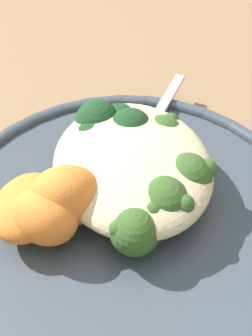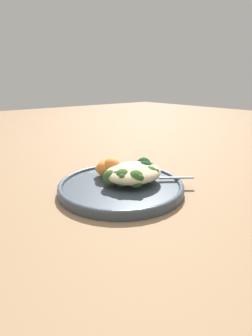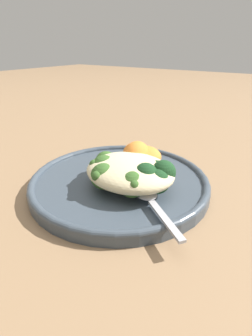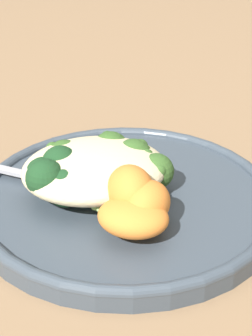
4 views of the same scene
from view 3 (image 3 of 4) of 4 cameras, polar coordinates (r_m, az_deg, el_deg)
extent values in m
plane|color=#846647|center=(0.45, -1.80, -3.12)|extent=(4.00, 4.00, 0.00)
cylinder|color=#38424C|center=(0.43, -1.43, -3.33)|extent=(0.29, 0.29, 0.02)
torus|color=#38424C|center=(0.43, -1.44, -2.39)|extent=(0.29, 0.29, 0.01)
ellipsoid|color=beige|center=(0.39, 0.83, -0.74)|extent=(0.14, 0.12, 0.04)
ellipsoid|color=#8EB25B|center=(0.43, 0.60, 0.00)|extent=(0.08, 0.05, 0.02)
sphere|color=#335623|center=(0.43, -4.42, 1.44)|extent=(0.03, 0.03, 0.03)
sphere|color=#335623|center=(0.42, -5.59, 1.58)|extent=(0.01, 0.01, 0.01)
sphere|color=#335623|center=(0.44, -3.36, 2.75)|extent=(0.01, 0.01, 0.01)
ellipsoid|color=#8EB25B|center=(0.43, 1.00, -0.26)|extent=(0.06, 0.06, 0.01)
sphere|color=#335623|center=(0.42, -3.58, 0.40)|extent=(0.03, 0.03, 0.03)
sphere|color=#335623|center=(0.42, -5.13, 0.91)|extent=(0.01, 0.01, 0.01)
sphere|color=#335623|center=(0.41, -3.39, 0.38)|extent=(0.01, 0.01, 0.01)
sphere|color=#335623|center=(0.42, -2.06, 1.14)|extent=(0.01, 0.01, 0.01)
sphere|color=#335623|center=(0.43, -3.79, 1.64)|extent=(0.01, 0.01, 0.01)
ellipsoid|color=#8EB25B|center=(0.42, -0.71, -0.72)|extent=(0.05, 0.06, 0.02)
sphere|color=#335623|center=(0.41, -4.71, 0.07)|extent=(0.04, 0.04, 0.04)
sphere|color=#335623|center=(0.40, -6.93, 0.79)|extent=(0.02, 0.02, 0.02)
sphere|color=#335623|center=(0.39, -4.50, 0.03)|extent=(0.02, 0.02, 0.02)
sphere|color=#335623|center=(0.40, -2.58, 1.12)|extent=(0.02, 0.02, 0.02)
sphere|color=#335623|center=(0.42, -4.98, 1.82)|extent=(0.02, 0.02, 0.02)
ellipsoid|color=#8EB25B|center=(0.41, -0.23, -1.34)|extent=(0.03, 0.09, 0.02)
sphere|color=#335623|center=(0.38, -4.89, -1.82)|extent=(0.04, 0.04, 0.04)
sphere|color=#335623|center=(0.37, -6.41, -1.77)|extent=(0.01, 0.01, 0.01)
sphere|color=#335623|center=(0.39, -3.52, -0.08)|extent=(0.01, 0.01, 0.01)
ellipsoid|color=#8EB25B|center=(0.42, 1.99, -0.61)|extent=(0.03, 0.07, 0.02)
sphere|color=#335623|center=(0.39, 0.28, -1.48)|extent=(0.04, 0.04, 0.04)
sphere|color=#335623|center=(0.37, -0.90, -1.42)|extent=(0.01, 0.01, 0.01)
sphere|color=#335623|center=(0.39, 1.41, 0.08)|extent=(0.01, 0.01, 0.01)
ellipsoid|color=#8EB25B|center=(0.40, 2.19, -1.80)|extent=(0.05, 0.09, 0.02)
sphere|color=#335623|center=(0.36, 1.38, -3.60)|extent=(0.04, 0.04, 0.04)
sphere|color=#335623|center=(0.35, -0.92, -2.89)|extent=(0.01, 0.01, 0.01)
sphere|color=#335623|center=(0.34, 1.88, -3.81)|extent=(0.01, 0.01, 0.01)
sphere|color=#335623|center=(0.36, 3.66, -2.48)|extent=(0.01, 0.01, 0.01)
sphere|color=#335623|center=(0.37, 0.93, -1.64)|extent=(0.01, 0.01, 0.01)
ellipsoid|color=orange|center=(0.46, 2.25, 3.34)|extent=(0.06, 0.06, 0.04)
ellipsoid|color=orange|center=(0.44, 2.29, 2.88)|extent=(0.04, 0.05, 0.05)
ellipsoid|color=orange|center=(0.46, 4.47, 2.81)|extent=(0.08, 0.07, 0.03)
sphere|color=#193D1E|center=(0.39, 4.01, -1.36)|extent=(0.04, 0.04, 0.04)
sphere|color=#193D1E|center=(0.37, 4.29, -1.57)|extent=(0.04, 0.04, 0.04)
sphere|color=#193D1E|center=(0.37, 6.86, -2.90)|extent=(0.04, 0.04, 0.04)
sphere|color=#193D1E|center=(0.38, 8.15, -0.92)|extent=(0.04, 0.04, 0.04)
sphere|color=#193D1E|center=(0.40, 6.32, -0.97)|extent=(0.04, 0.04, 0.04)
cube|color=#A3A3A8|center=(0.32, 8.57, -11.08)|extent=(0.07, 0.06, 0.00)
ellipsoid|color=#A3A3A8|center=(0.37, 4.23, -5.31)|extent=(0.05, 0.05, 0.01)
camera|label=1|loc=(0.56, -18.47, 32.05)|focal=50.00mm
camera|label=2|loc=(0.59, -71.85, 11.23)|focal=28.00mm
camera|label=4|loc=(0.76, 29.49, 29.09)|focal=60.00mm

